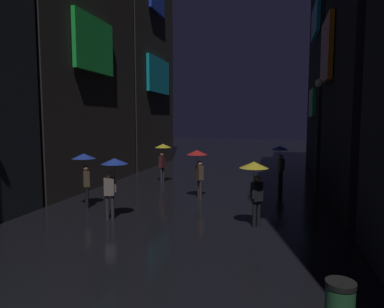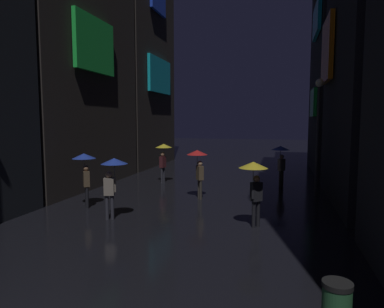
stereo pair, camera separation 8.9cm
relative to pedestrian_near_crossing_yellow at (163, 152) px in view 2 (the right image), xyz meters
name	(u,v)px [view 2 (the right image)]	position (x,y,z in m)	size (l,w,h in m)	color
building_right_far	(348,41)	(10.24, 6.90, 6.79)	(4.25, 8.06, 16.91)	#232328
pedestrian_near_crossing_yellow	(163,152)	(0.00, 0.00, 0.00)	(0.90, 0.90, 2.12)	#2D2D38
pedestrian_midstreet_centre_red	(198,161)	(2.73, -3.31, 0.00)	(0.90, 0.90, 2.12)	#38332D
pedestrian_midstreet_left_blue	(85,165)	(-1.18, -5.85, 0.00)	(0.90, 0.90, 2.12)	black
pedestrian_foreground_right_blue	(113,171)	(0.64, -7.06, 0.00)	(0.90, 0.90, 2.12)	#2D2D38
pedestrian_foreground_left_yellow	(254,176)	(5.39, -6.82, 0.00)	(0.90, 0.90, 2.12)	black
pedestrian_far_right_blue	(281,155)	(6.19, 0.16, 0.00)	(0.90, 0.90, 2.12)	#38332D
streetlamp_right_far	(318,123)	(7.76, -1.40, 1.62)	(0.36, 0.36, 5.22)	#2D2D33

